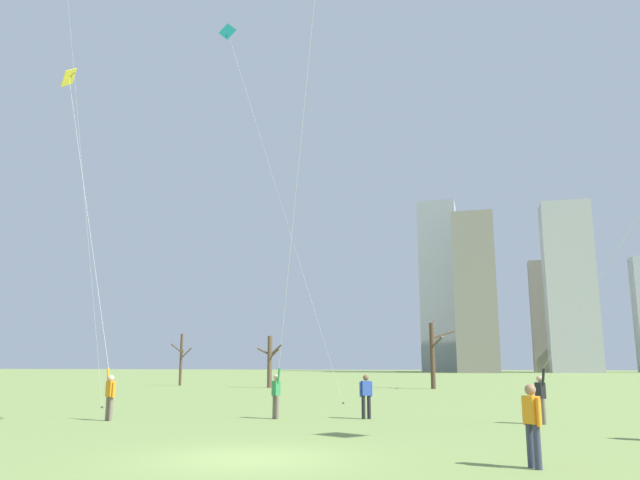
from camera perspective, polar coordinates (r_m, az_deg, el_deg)
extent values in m
plane|color=#7A934C|center=(14.42, -6.59, -19.29)|extent=(400.00, 400.00, 0.00)
cylinder|color=#726656|center=(24.39, -18.67, -14.48)|extent=(0.14, 0.14, 0.85)
cylinder|color=#726656|center=(24.58, -18.93, -14.43)|extent=(0.14, 0.14, 0.85)
cube|color=orange|center=(24.45, -18.70, -12.83)|extent=(0.39, 0.33, 0.54)
sphere|color=beige|center=(24.44, -18.64, -11.92)|extent=(0.22, 0.22, 0.22)
cylinder|color=orange|center=(24.27, -18.45, -12.94)|extent=(0.09, 0.09, 0.55)
cylinder|color=orange|center=(24.62, -18.88, -11.71)|extent=(0.22, 0.17, 0.56)
cube|color=yellow|center=(36.07, -22.07, 13.68)|extent=(0.61, 1.34, 1.28)
cylinder|color=black|center=(36.07, -22.07, 13.68)|extent=(0.38, 0.50, 0.75)
cylinder|color=silver|center=(29.65, -20.75, 3.66)|extent=(6.97, 5.21, 14.91)
cylinder|color=#726656|center=(23.33, 19.53, -14.60)|extent=(0.14, 0.14, 0.85)
cylinder|color=#726656|center=(23.15, 19.87, -14.61)|extent=(0.14, 0.14, 0.85)
cube|color=black|center=(23.20, 19.58, -12.89)|extent=(0.35, 0.39, 0.54)
sphere|color=tan|center=(23.19, 19.52, -11.93)|extent=(0.22, 0.22, 0.22)
cylinder|color=black|center=(23.37, 19.27, -12.98)|extent=(0.09, 0.09, 0.55)
cylinder|color=black|center=(23.02, 19.83, -11.71)|extent=(0.19, 0.22, 0.56)
cylinder|color=#726656|center=(24.21, -4.21, -15.05)|extent=(0.14, 0.14, 0.85)
cylinder|color=#726656|center=(24.02, -3.96, -15.09)|extent=(0.14, 0.14, 0.85)
cube|color=#338C4C|center=(24.08, -4.06, -13.42)|extent=(0.39, 0.38, 0.54)
sphere|color=beige|center=(24.07, -4.05, -12.49)|extent=(0.22, 0.22, 0.22)
cylinder|color=#338C4C|center=(24.27, -4.30, -13.48)|extent=(0.09, 0.09, 0.55)
cylinder|color=#338C4C|center=(23.88, -3.80, -12.30)|extent=(0.21, 0.20, 0.56)
cylinder|color=silver|center=(21.71, -2.11, 5.61)|extent=(3.07, 5.55, 12.98)
cylinder|color=#33384C|center=(13.47, 19.35, -17.49)|extent=(0.14, 0.14, 0.85)
cylinder|color=#33384C|center=(13.65, 18.75, -17.44)|extent=(0.14, 0.14, 0.85)
cube|color=orange|center=(13.50, 18.85, -14.54)|extent=(0.36, 0.39, 0.54)
sphere|color=#9E7051|center=(13.48, 18.75, -12.89)|extent=(0.22, 0.22, 0.22)
cylinder|color=orange|center=(13.33, 19.43, -14.70)|extent=(0.09, 0.09, 0.55)
cylinder|color=orange|center=(13.67, 18.31, -14.67)|extent=(0.09, 0.09, 0.55)
cylinder|color=black|center=(24.11, 4.52, -15.06)|extent=(0.14, 0.14, 0.85)
cylinder|color=black|center=(24.03, 4.01, -15.08)|extent=(0.14, 0.14, 0.85)
cube|color=#2D4CA5|center=(24.03, 4.24, -13.42)|extent=(0.39, 0.34, 0.54)
sphere|color=brown|center=(24.02, 4.23, -12.49)|extent=(0.22, 0.22, 0.22)
cylinder|color=#2D4CA5|center=(24.11, 4.73, -13.48)|extent=(0.09, 0.09, 0.55)
cylinder|color=#2D4CA5|center=(23.97, 3.76, -13.51)|extent=(0.09, 0.09, 0.55)
cube|color=teal|center=(40.28, -8.50, 18.42)|extent=(1.29, 0.30, 1.28)
cylinder|color=black|center=(40.28, -8.50, 18.42)|extent=(0.02, 0.25, 0.83)
cylinder|color=silver|center=(34.95, -3.66, 3.56)|extent=(7.06, 0.14, 21.87)
cylinder|color=#3F3833|center=(32.94, 2.16, -14.74)|extent=(0.10, 0.10, 0.08)
cylinder|color=silver|center=(32.36, -21.01, 6.08)|extent=(2.26, 2.59, 22.46)
cylinder|color=#3F3833|center=(31.47, -19.37, -14.29)|extent=(0.10, 0.10, 0.08)
cylinder|color=#4C3828|center=(61.41, -12.65, -10.66)|extent=(0.25, 0.25, 4.84)
cylinder|color=#4C3828|center=(60.89, -12.57, -10.32)|extent=(0.72, 0.97, 1.07)
cylinder|color=#4C3828|center=(61.26, -12.19, -10.13)|extent=(1.06, 0.27, 1.05)
cylinder|color=#4C3828|center=(61.14, -13.06, -9.66)|extent=(0.71, 1.07, 0.84)
cylinder|color=brown|center=(54.99, -4.64, -11.07)|extent=(0.41, 0.41, 4.41)
cylinder|color=brown|center=(54.80, -4.08, -10.05)|extent=(1.22, 0.22, 1.07)
cylinder|color=brown|center=(54.65, -4.21, -10.36)|extent=(1.09, 0.53, 0.92)
cylinder|color=brown|center=(55.11, -5.19, -10.16)|extent=(1.19, 0.34, 0.74)
cylinder|color=#4C3828|center=(53.13, 10.29, -10.41)|extent=(0.39, 0.39, 5.38)
cylinder|color=#4C3828|center=(53.83, 10.37, -8.96)|extent=(0.30, 1.46, 1.28)
cylinder|color=#4C3828|center=(53.62, 10.31, -7.64)|extent=(0.29, 0.92, 0.88)
cylinder|color=#4C3828|center=(52.30, 10.72, -9.19)|extent=(1.19, 1.79, 0.97)
cylinder|color=#4C3828|center=(53.54, 11.23, -8.53)|extent=(1.90, 1.02, 0.75)
cube|color=#9EA3AD|center=(171.37, 10.91, -4.14)|extent=(9.99, 9.13, 45.57)
cube|color=gray|center=(150.90, 14.11, -4.69)|extent=(9.47, 11.54, 37.03)
cube|color=gray|center=(170.09, 20.81, -6.52)|extent=(11.77, 5.92, 28.11)
cylinder|color=#99999E|center=(172.43, 20.38, -0.31)|extent=(0.80, 0.80, 9.36)
cube|color=#B2B2B7|center=(156.17, 21.96, -3.97)|extent=(10.99, 8.91, 39.48)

